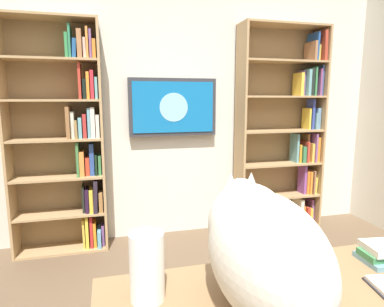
{
  "coord_description": "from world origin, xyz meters",
  "views": [
    {
      "loc": [
        0.66,
        1.07,
        1.4
      ],
      "look_at": [
        0.09,
        -1.14,
        1.02
      ],
      "focal_mm": 30.73,
      "sensor_mm": 36.0,
      "label": 1
    }
  ],
  "objects_px": {
    "bookshelf_right": "(68,140)",
    "paper_towel_roll": "(147,267)",
    "bookshelf_left": "(288,132)",
    "coffee_mug": "(307,258)",
    "cat": "(260,246)",
    "wall_mounted_tv": "(173,107)",
    "desk_book_stack": "(383,254)"
  },
  "relations": [
    {
      "from": "paper_towel_roll",
      "to": "desk_book_stack",
      "type": "bearing_deg",
      "value": -179.35
    },
    {
      "from": "wall_mounted_tv",
      "to": "coffee_mug",
      "type": "relative_size",
      "value": 9.07
    },
    {
      "from": "wall_mounted_tv",
      "to": "coffee_mug",
      "type": "bearing_deg",
      "value": 91.56
    },
    {
      "from": "coffee_mug",
      "to": "desk_book_stack",
      "type": "bearing_deg",
      "value": 176.05
    },
    {
      "from": "bookshelf_right",
      "to": "bookshelf_left",
      "type": "bearing_deg",
      "value": -179.93
    },
    {
      "from": "bookshelf_right",
      "to": "desk_book_stack",
      "type": "height_order",
      "value": "bookshelf_right"
    },
    {
      "from": "cat",
      "to": "paper_towel_roll",
      "type": "distance_m",
      "value": 0.36
    },
    {
      "from": "cat",
      "to": "paper_towel_roll",
      "type": "height_order",
      "value": "cat"
    },
    {
      "from": "paper_towel_roll",
      "to": "bookshelf_right",
      "type": "bearing_deg",
      "value": -78.32
    },
    {
      "from": "bookshelf_left",
      "to": "coffee_mug",
      "type": "distance_m",
      "value": 2.45
    },
    {
      "from": "wall_mounted_tv",
      "to": "desk_book_stack",
      "type": "height_order",
      "value": "wall_mounted_tv"
    },
    {
      "from": "desk_book_stack",
      "to": "bookshelf_right",
      "type": "bearing_deg",
      "value": -57.66
    },
    {
      "from": "paper_towel_roll",
      "to": "coffee_mug",
      "type": "xyz_separation_m",
      "value": [
        -0.6,
        -0.03,
        -0.06
      ]
    },
    {
      "from": "bookshelf_right",
      "to": "cat",
      "type": "bearing_deg",
      "value": 108.61
    },
    {
      "from": "wall_mounted_tv",
      "to": "cat",
      "type": "bearing_deg",
      "value": 84.86
    },
    {
      "from": "bookshelf_left",
      "to": "bookshelf_right",
      "type": "height_order",
      "value": "bookshelf_left"
    },
    {
      "from": "bookshelf_right",
      "to": "cat",
      "type": "relative_size",
      "value": 3.09
    },
    {
      "from": "bookshelf_right",
      "to": "paper_towel_roll",
      "type": "height_order",
      "value": "bookshelf_right"
    },
    {
      "from": "bookshelf_left",
      "to": "cat",
      "type": "distance_m",
      "value": 2.71
    },
    {
      "from": "wall_mounted_tv",
      "to": "bookshelf_right",
      "type": "bearing_deg",
      "value": 4.89
    },
    {
      "from": "bookshelf_left",
      "to": "desk_book_stack",
      "type": "distance_m",
      "value": 2.34
    },
    {
      "from": "cat",
      "to": "desk_book_stack",
      "type": "relative_size",
      "value": 4.03
    },
    {
      "from": "bookshelf_right",
      "to": "coffee_mug",
      "type": "xyz_separation_m",
      "value": [
        -1.05,
        2.14,
        -0.22
      ]
    },
    {
      "from": "paper_towel_roll",
      "to": "wall_mounted_tv",
      "type": "bearing_deg",
      "value": -103.4
    },
    {
      "from": "bookshelf_left",
      "to": "bookshelf_right",
      "type": "distance_m",
      "value": 2.22
    },
    {
      "from": "desk_book_stack",
      "to": "paper_towel_roll",
      "type": "bearing_deg",
      "value": 0.65
    },
    {
      "from": "wall_mounted_tv",
      "to": "coffee_mug",
      "type": "height_order",
      "value": "wall_mounted_tv"
    },
    {
      "from": "paper_towel_roll",
      "to": "coffee_mug",
      "type": "distance_m",
      "value": 0.6
    },
    {
      "from": "wall_mounted_tv",
      "to": "bookshelf_left",
      "type": "bearing_deg",
      "value": 176.21
    },
    {
      "from": "cat",
      "to": "paper_towel_roll",
      "type": "bearing_deg",
      "value": -20.61
    },
    {
      "from": "wall_mounted_tv",
      "to": "paper_towel_roll",
      "type": "bearing_deg",
      "value": 76.6
    },
    {
      "from": "wall_mounted_tv",
      "to": "desk_book_stack",
      "type": "xyz_separation_m",
      "value": [
        -0.38,
        2.24,
        -0.51
      ]
    }
  ]
}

